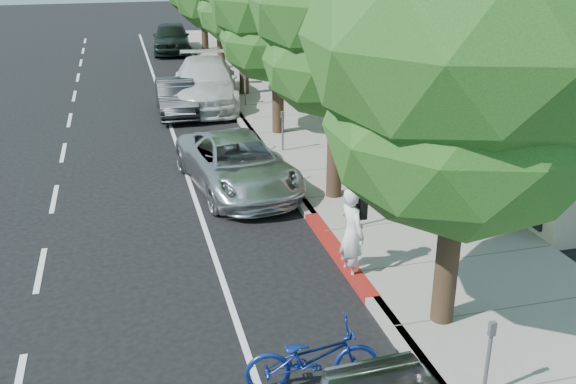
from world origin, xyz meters
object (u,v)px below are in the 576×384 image
object	(u,v)px
street_tree_0	(470,44)
dark_suv_far	(171,38)
dark_sedan	(176,97)
pedestrian	(419,135)
street_tree_2	(277,0)
cyclist	(352,233)
silver_suv	(237,164)
street_tree_1	(339,5)
bicycle	(312,357)
white_pickup	(205,83)

from	to	relation	value
street_tree_0	dark_suv_far	world-z (taller)	street_tree_0
dark_sedan	pedestrian	distance (m)	10.35
street_tree_2	pedestrian	size ratio (longest dim) A/B	3.92
cyclist	silver_suv	size ratio (longest dim) A/B	0.38
cyclist	silver_suv	distance (m)	5.56
street_tree_1	street_tree_2	world-z (taller)	street_tree_1
bicycle	pedestrian	xyz separation A→B (m)	(5.80, 8.55, 0.54)
street_tree_1	dark_sedan	xyz separation A→B (m)	(-3.10, 9.83, -4.30)
street_tree_0	dark_sedan	bearing A→B (deg)	101.08
silver_suv	dark_sedan	xyz separation A→B (m)	(-0.84, 8.33, -0.05)
bicycle	dark_suv_far	xyz separation A→B (m)	(0.73, 31.00, 0.32)
street_tree_0	street_tree_2	xyz separation A→B (m)	(-0.00, 12.00, -0.43)
white_pickup	dark_suv_far	bearing A→B (deg)	98.52
bicycle	dark_suv_far	size ratio (longest dim) A/B	0.41
pedestrian	bicycle	bearing A→B (deg)	29.12
dark_sedan	street_tree_0	bearing A→B (deg)	-77.95
street_tree_0	dark_suv_far	size ratio (longest dim) A/B	1.59
dark_sedan	dark_suv_far	xyz separation A→B (m)	(1.13, 14.17, 0.20)
street_tree_2	silver_suv	size ratio (longest dim) A/B	1.42
silver_suv	street_tree_2	bearing A→B (deg)	55.59
street_tree_2	pedestrian	distance (m)	6.43
dark_sedan	white_pickup	distance (m)	1.78
pedestrian	dark_sedan	bearing A→B (deg)	-79.89
street_tree_1	cyclist	xyz separation A→B (m)	(-0.94, -3.89, -4.00)
street_tree_0	dark_sedan	xyz separation A→B (m)	(-3.10, 15.83, -4.30)
bicycle	dark_sedan	xyz separation A→B (m)	(-0.40, 16.83, 0.12)
street_tree_1	dark_sedan	size ratio (longest dim) A/B	1.95
street_tree_0	pedestrian	bearing A→B (deg)	67.67
cyclist	dark_suv_far	distance (m)	27.91
silver_suv	dark_suv_far	distance (m)	22.50
street_tree_2	white_pickup	distance (m)	6.43
street_tree_2	white_pickup	xyz separation A→B (m)	(-1.79, 5.00, -3.63)
street_tree_2	white_pickup	bearing A→B (deg)	109.69
silver_suv	white_pickup	xyz separation A→B (m)	(0.48, 9.50, 0.19)
street_tree_0	dark_sedan	size ratio (longest dim) A/B	2.01
silver_suv	white_pickup	bearing A→B (deg)	79.44
white_pickup	cyclist	bearing A→B (deg)	-79.01
street_tree_0	dark_sedan	distance (m)	16.69
street_tree_1	pedestrian	bearing A→B (deg)	26.52
pedestrian	white_pickup	bearing A→B (deg)	-89.37
street_tree_2	silver_suv	bearing A→B (deg)	-116.71
silver_suv	pedestrian	world-z (taller)	pedestrian
street_tree_0	bicycle	size ratio (longest dim) A/B	3.91
silver_suv	dark_sedan	distance (m)	8.37
street_tree_0	dark_sedan	world-z (taller)	street_tree_0
street_tree_0	silver_suv	size ratio (longest dim) A/B	1.57
cyclist	dark_suv_far	size ratio (longest dim) A/B	0.38
dark_suv_far	dark_sedan	bearing A→B (deg)	-89.56
silver_suv	pedestrian	xyz separation A→B (m)	(5.36, 0.05, 0.37)
street_tree_2	bicycle	xyz separation A→B (m)	(-2.70, -13.00, -3.99)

